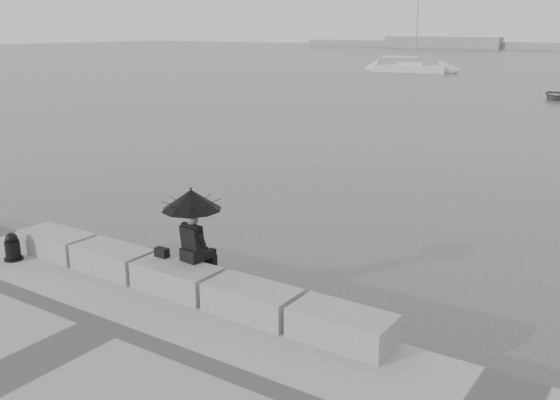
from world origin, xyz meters
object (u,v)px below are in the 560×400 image
Objects in this scene: seated_person at (191,209)px; sailboat_left at (410,68)px; dinghy at (556,95)px; mooring_bollard at (13,249)px.

seated_person is 66.93m from sailboat_left.
dinghy is at bearing 97.77° from seated_person.
seated_person is at bearing -81.36° from sailboat_left.
seated_person is 2.33× the size of mooring_bollard.
mooring_bollard is at bearing -105.24° from dinghy.
mooring_bollard reaches higher than dinghy.
seated_person is 0.39× the size of dinghy.
dinghy is (20.21, -21.02, -0.22)m from sailboat_left.
dinghy is (-1.66, 42.22, -1.69)m from seated_person.
dinghy is (2.32, 43.30, -0.45)m from mooring_bollard.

